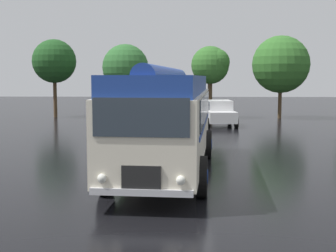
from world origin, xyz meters
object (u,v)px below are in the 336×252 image
object	(u,v)px
car_near_left	(135,112)
car_mid_right	(219,113)
vintage_bus	(166,116)
car_mid_left	(173,113)

from	to	relation	value
car_near_left	car_mid_right	size ratio (longest dim) A/B	0.98
car_near_left	car_mid_right	distance (m)	5.59
car_near_left	vintage_bus	bearing A→B (deg)	-80.13
vintage_bus	car_mid_left	xyz separation A→B (m)	(-0.13, 14.81, -1.05)
car_mid_right	vintage_bus	bearing A→B (deg)	-100.74
car_mid_left	car_mid_right	distance (m)	3.02
vintage_bus	car_near_left	bearing A→B (deg)	99.87
car_near_left	car_mid_right	world-z (taller)	same
vintage_bus	car_near_left	world-z (taller)	vintage_bus
car_near_left	car_mid_left	world-z (taller)	same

